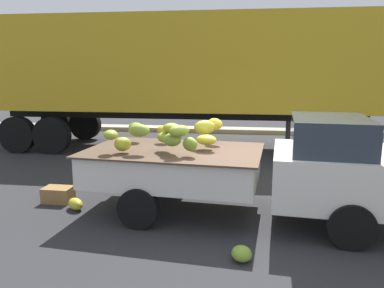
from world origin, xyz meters
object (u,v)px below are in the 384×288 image
object	(u,v)px
pickup_truck	(299,167)
fallen_banana_bunch_by_wheel	(242,254)
semi_trailer	(177,66)
produce_crate	(58,195)
fallen_banana_bunch_near_tailgate	(76,204)

from	to	relation	value
pickup_truck	fallen_banana_bunch_by_wheel	size ratio (longest dim) A/B	18.37
semi_trailer	produce_crate	world-z (taller)	semi_trailer
pickup_truck	fallen_banana_bunch_by_wheel	world-z (taller)	pickup_truck
fallen_banana_bunch_near_tailgate	produce_crate	size ratio (longest dim) A/B	0.73
semi_trailer	fallen_banana_bunch_by_wheel	xyz separation A→B (m)	(2.08, -6.94, -2.44)
semi_trailer	produce_crate	distance (m)	5.85
pickup_truck	produce_crate	bearing A→B (deg)	-179.01
fallen_banana_bunch_near_tailgate	fallen_banana_bunch_by_wheel	xyz separation A→B (m)	(2.91, -1.44, -0.00)
produce_crate	fallen_banana_bunch_by_wheel	bearing A→B (deg)	-27.51
fallen_banana_bunch_near_tailgate	produce_crate	distance (m)	0.60
pickup_truck	semi_trailer	distance (m)	6.43
pickup_truck	produce_crate	xyz separation A→B (m)	(-4.27, 0.30, -0.75)
pickup_truck	fallen_banana_bunch_by_wheel	xyz separation A→B (m)	(-0.86, -1.47, -0.79)
fallen_banana_bunch_by_wheel	produce_crate	bearing A→B (deg)	152.49
pickup_truck	fallen_banana_bunch_near_tailgate	world-z (taller)	pickup_truck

